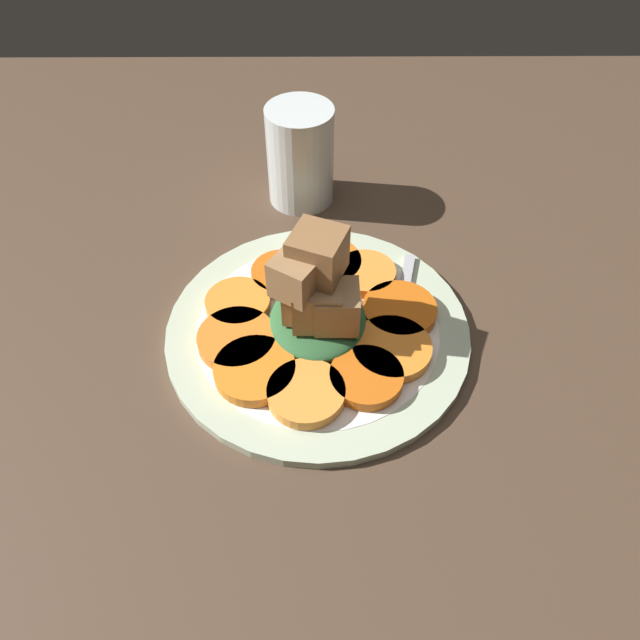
% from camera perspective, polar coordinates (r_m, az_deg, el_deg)
% --- Properties ---
extents(table_slab, '(1.20, 1.20, 0.02)m').
position_cam_1_polar(table_slab, '(0.63, 0.00, -1.87)').
color(table_slab, '#4C3828').
rests_on(table_slab, ground).
extents(plate, '(0.30, 0.30, 0.01)m').
position_cam_1_polar(plate, '(0.62, 0.00, -0.97)').
color(plate, beige).
rests_on(plate, table_slab).
extents(carrot_slice_0, '(0.08, 0.08, 0.01)m').
position_cam_1_polar(carrot_slice_0, '(0.60, -7.41, -1.74)').
color(carrot_slice_0, orange).
rests_on(carrot_slice_0, plate).
extents(carrot_slice_1, '(0.08, 0.08, 0.01)m').
position_cam_1_polar(carrot_slice_1, '(0.58, -5.77, -4.59)').
color(carrot_slice_1, orange).
rests_on(carrot_slice_1, plate).
extents(carrot_slice_2, '(0.07, 0.07, 0.01)m').
position_cam_1_polar(carrot_slice_2, '(0.56, -1.04, -6.70)').
color(carrot_slice_2, orange).
rests_on(carrot_slice_2, plate).
extents(carrot_slice_3, '(0.07, 0.07, 0.01)m').
position_cam_1_polar(carrot_slice_3, '(0.57, 4.49, -5.24)').
color(carrot_slice_3, '#D76115').
rests_on(carrot_slice_3, plate).
extents(carrot_slice_4, '(0.08, 0.08, 0.01)m').
position_cam_1_polar(carrot_slice_4, '(0.60, 6.78, -2.63)').
color(carrot_slice_4, orange).
rests_on(carrot_slice_4, plate).
extents(carrot_slice_5, '(0.07, 0.07, 0.01)m').
position_cam_1_polar(carrot_slice_5, '(0.63, 7.49, 0.87)').
color(carrot_slice_5, '#D56013').
rests_on(carrot_slice_5, plate).
extents(carrot_slice_6, '(0.06, 0.06, 0.01)m').
position_cam_1_polar(carrot_slice_6, '(0.66, 4.39, 4.25)').
color(carrot_slice_6, orange).
rests_on(carrot_slice_6, plate).
extents(carrot_slice_7, '(0.08, 0.08, 0.01)m').
position_cam_1_polar(carrot_slice_7, '(0.67, 0.73, 5.20)').
color(carrot_slice_7, orange).
rests_on(carrot_slice_7, plate).
extents(carrot_slice_8, '(0.06, 0.06, 0.01)m').
position_cam_1_polar(carrot_slice_8, '(0.66, -3.32, 4.23)').
color(carrot_slice_8, orange).
rests_on(carrot_slice_8, plate).
extents(carrot_slice_9, '(0.07, 0.07, 0.01)m').
position_cam_1_polar(carrot_slice_9, '(0.64, -7.32, 1.53)').
color(carrot_slice_9, orange).
rests_on(carrot_slice_9, plate).
extents(center_pile, '(0.11, 0.09, 0.11)m').
position_cam_1_polar(center_pile, '(0.58, -0.08, 1.90)').
color(center_pile, '#2D6033').
rests_on(center_pile, plate).
extents(fork, '(0.18, 0.06, 0.00)m').
position_cam_1_polar(fork, '(0.63, 7.37, 0.12)').
color(fork, '#B2B2B7').
rests_on(fork, plate).
extents(water_glass, '(0.08, 0.08, 0.12)m').
position_cam_1_polar(water_glass, '(0.76, -1.63, 14.79)').
color(water_glass, silver).
rests_on(water_glass, table_slab).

